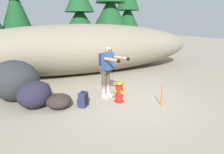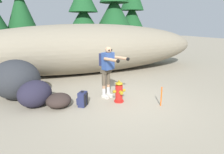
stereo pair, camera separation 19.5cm
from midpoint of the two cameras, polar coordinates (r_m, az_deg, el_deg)
The scene contains 13 objects.
ground_plane at distance 6.17m, azimuth 5.43°, elevation -7.63°, with size 56.00×56.00×0.04m, color gray.
dirt_embankment at distance 9.79m, azimuth -6.48°, elevation 8.37°, with size 12.54×3.20×2.41m, color gray.
fire_hydrant at distance 6.07m, azimuth 3.03°, elevation -4.52°, with size 0.41×0.36×0.70m.
utility_worker at distance 6.20m, azimuth -0.37°, elevation 3.29°, with size 0.74×1.04×1.70m.
spare_backpack at distance 5.84m, azimuth -7.80°, elevation -6.55°, with size 0.36×0.36×0.47m.
boulder_large at distance 6.12m, azimuth -21.03°, elevation -4.63°, with size 1.04×0.89×0.80m, color #232132.
boulder_mid at distance 6.94m, azimuth -25.81°, elevation -0.67°, with size 1.54×1.43×1.30m, color #2B2E32.
boulder_small at distance 5.92m, azimuth -14.63°, elevation -6.74°, with size 0.74×0.76×0.41m, color #302522.
pine_tree_left at distance 13.93m, azimuth -25.30°, elevation 19.13°, with size 2.20×2.20×6.65m.
pine_tree_center at distance 12.71m, azimuth -8.00°, elevation 17.14°, with size 2.80×2.80×4.90m.
pine_tree_right at distance 13.50m, azimuth 1.06°, elevation 19.63°, with size 2.96×2.96×5.86m.
pine_tree_far_right at distance 16.14m, azimuth 6.26°, elevation 17.69°, with size 2.87×2.87×5.74m.
survey_stake at distance 5.98m, azimuth 15.32°, elevation -5.60°, with size 0.04×0.04×0.60m, color #E55914.
Camera 2 is at (-2.62, -5.03, 2.39)m, focal length 30.83 mm.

